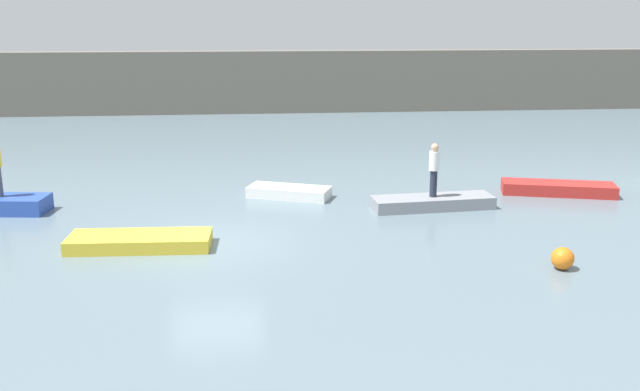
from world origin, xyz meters
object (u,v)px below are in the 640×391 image
rowboat_yellow (140,241)px  person_white_shirt (434,167)px  rowboat_white (289,192)px  mooring_buoy (563,258)px  rowboat_red (558,188)px  rowboat_grey (433,202)px  rowboat_blue (1,204)px

rowboat_yellow → person_white_shirt: 9.03m
rowboat_white → mooring_buoy: size_ratio=4.95×
rowboat_yellow → mooring_buoy: (10.18, -2.54, 0.09)m
rowboat_yellow → rowboat_red: 13.74m
rowboat_grey → person_white_shirt: person_white_shirt is taller
rowboat_white → mooring_buoy: mooring_buoy is taller
rowboat_grey → person_white_shirt: 1.12m
rowboat_red → person_white_shirt: (-4.60, -1.31, 1.11)m
rowboat_grey → mooring_buoy: size_ratio=6.98×
rowboat_white → rowboat_red: size_ratio=0.73×
rowboat_yellow → rowboat_red: (13.06, 4.27, 0.02)m
rowboat_white → rowboat_grey: rowboat_grey is taller
rowboat_white → person_white_shirt: (4.36, -1.77, 1.13)m
rowboat_blue → rowboat_yellow: (4.70, -3.79, -0.07)m
rowboat_white → mooring_buoy: bearing=-28.8°
rowboat_blue → rowboat_white: size_ratio=1.04×
rowboat_blue → person_white_shirt: person_white_shirt is taller
rowboat_grey → rowboat_red: 4.79m
rowboat_blue → rowboat_grey: rowboat_blue is taller
rowboat_yellow → rowboat_grey: 8.96m
rowboat_blue → rowboat_yellow: rowboat_blue is taller
rowboat_yellow → rowboat_grey: size_ratio=0.96×
rowboat_grey → mooring_buoy: 5.76m
rowboat_blue → rowboat_white: bearing=13.0°
rowboat_red → mooring_buoy: mooring_buoy is taller
rowboat_yellow → rowboat_white: size_ratio=1.36×
person_white_shirt → mooring_buoy: person_white_shirt is taller
rowboat_blue → rowboat_grey: size_ratio=0.74×
rowboat_blue → rowboat_grey: 13.18m
rowboat_white → rowboat_red: rowboat_red is taller
rowboat_red → rowboat_blue: bearing=-163.1°
rowboat_red → mooring_buoy: (-2.88, -6.81, 0.07)m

